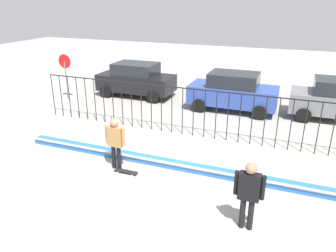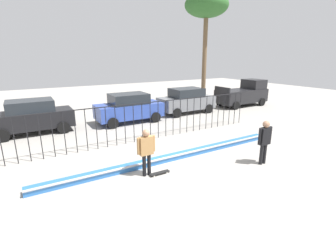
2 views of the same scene
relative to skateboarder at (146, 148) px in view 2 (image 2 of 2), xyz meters
The scene contains 11 objects.
ground_plane 1.85m from the skateboarder, ahead, with size 60.00×60.00×0.00m, color #9E9991.
bowl_coping_ledge 1.93m from the skateboarder, 25.56° to the left, with size 11.00×0.41×0.27m.
perimeter_fence 3.92m from the skateboarder, 67.15° to the left, with size 14.04×0.04×1.99m.
skateboarder is the anchor object (origin of this frame).
skateboard 1.11m from the skateboarder, 22.28° to the right, with size 0.80×0.20×0.07m.
camera_operator 4.74m from the skateboarder, 18.49° to the right, with size 0.73×0.27×1.81m.
parked_car_black 8.64m from the skateboarder, 112.19° to the left, with size 4.30×2.12×1.90m.
parked_car_blue 7.85m from the skateboarder, 72.36° to the left, with size 4.30×2.12×1.90m.
parked_car_gray 10.64m from the skateboarder, 47.33° to the left, with size 4.30×2.12×1.90m.
pickup_truck 15.27m from the skateboarder, 30.13° to the left, with size 4.70×2.12×2.24m.
palm_tree_tall 15.10m from the skateboarder, 42.77° to the left, with size 3.45×3.45×9.05m.
Camera 2 is at (-5.08, -7.54, 4.24)m, focal length 26.32 mm.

